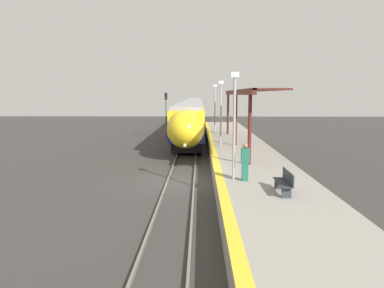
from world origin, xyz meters
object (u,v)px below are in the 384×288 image
at_px(lamppost_far, 215,105).
at_px(railway_signal, 166,111).
at_px(person_waiting, 245,161).
at_px(lamppost_near, 234,118).
at_px(train, 193,111).
at_px(platform_bench, 285,181).
at_px(lamppost_mid, 221,109).

bearing_deg(lamppost_far, railway_signal, 166.29).
bearing_deg(railway_signal, lamppost_far, -13.71).
distance_m(person_waiting, lamppost_near, 1.98).
xyz_separation_m(railway_signal, lamppost_far, (5.08, -1.24, 0.74)).
distance_m(train, person_waiting, 39.62).
xyz_separation_m(platform_bench, lamppost_far, (-1.77, 23.87, 2.30)).
bearing_deg(person_waiting, lamppost_near, 149.43).
relative_size(train, railway_signal, 12.83).
bearing_deg(person_waiting, platform_bench, -58.71).
bearing_deg(lamppost_far, person_waiting, -88.73).
height_order(person_waiting, railway_signal, railway_signal).
relative_size(person_waiting, railway_signal, 0.35).
relative_size(train, lamppost_near, 13.03).
distance_m(platform_bench, railway_signal, 26.08).
height_order(lamppost_near, lamppost_far, same).
xyz_separation_m(person_waiting, lamppost_mid, (-0.48, 11.01, 1.90)).
distance_m(railway_signal, lamppost_far, 5.28).
xyz_separation_m(platform_bench, person_waiting, (-1.29, 2.13, 0.40)).
bearing_deg(railway_signal, lamppost_near, -77.38).
bearing_deg(railway_signal, person_waiting, -76.39).
bearing_deg(railway_signal, train, 81.27).
relative_size(person_waiting, lamppost_mid, 0.35).
bearing_deg(platform_bench, lamppost_mid, 97.69).
bearing_deg(person_waiting, lamppost_far, 91.27).
xyz_separation_m(platform_bench, railway_signal, (-6.86, 25.11, 1.56)).
bearing_deg(lamppost_far, lamppost_near, -90.00).
height_order(lamppost_near, lamppost_mid, same).
height_order(platform_bench, lamppost_far, lamppost_far).
relative_size(platform_bench, lamppost_far, 0.37).
bearing_deg(train, lamppost_near, -86.29).
bearing_deg(platform_bench, train, 95.92).
distance_m(lamppost_mid, lamppost_far, 10.73).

